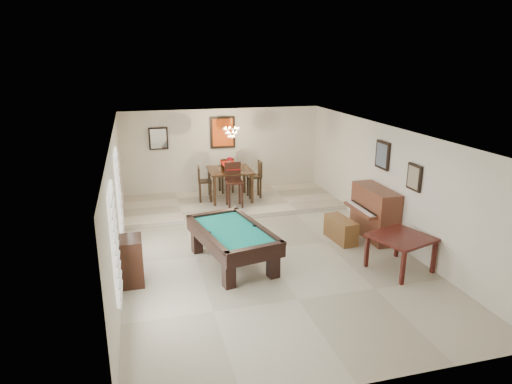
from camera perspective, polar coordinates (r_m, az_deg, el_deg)
name	(u,v)px	position (r m, az deg, el deg)	size (l,w,h in m)	color
ground_plane	(263,250)	(10.17, 0.88, -7.22)	(6.00, 9.00, 0.02)	beige
wall_back	(223,152)	(13.96, -4.16, 5.04)	(6.00, 0.04, 2.60)	silver
wall_front	(364,296)	(5.84, 13.40, -12.59)	(6.00, 0.04, 2.60)	silver
wall_left	(117,205)	(9.38, -17.01, -1.51)	(0.04, 9.00, 2.60)	silver
wall_right	(389,183)	(10.89, 16.28, 1.05)	(0.04, 9.00, 2.60)	silver
ceiling	(264,132)	(9.42, 0.95, 7.46)	(6.00, 9.00, 0.04)	white
dining_step	(232,203)	(13.09, -3.01, -1.35)	(6.00, 2.50, 0.12)	beige
window_left_front	(115,242)	(7.27, -17.24, -5.99)	(0.06, 1.00, 1.70)	white
window_left_rear	(119,191)	(9.92, -16.81, 0.11)	(0.06, 1.00, 1.70)	white
pool_table	(233,247)	(9.36, -2.93, -6.87)	(1.20, 2.22, 0.74)	black
square_table	(400,253)	(9.55, 17.55, -7.28)	(1.04, 1.04, 0.72)	#34100D
upright_piano	(369,213)	(10.92, 13.97, -2.58)	(0.80, 1.43, 1.19)	brown
piano_bench	(341,230)	(10.72, 10.55, -4.63)	(0.37, 0.96, 0.53)	brown
apothecary_chest	(132,261)	(8.88, -15.24, -8.30)	(0.40, 0.60, 0.90)	black
dining_table	(230,182)	(13.10, -3.26, 1.23)	(1.21, 1.21, 1.00)	black
flower_vase	(230,161)	(12.95, -3.31, 3.91)	(0.15, 0.15, 0.25)	red
dining_chair_south	(234,185)	(12.40, -2.73, 0.82)	(0.45, 0.45, 1.21)	black
dining_chair_north	(226,175)	(13.80, -3.78, 2.16)	(0.40, 0.40, 1.07)	black
dining_chair_west	(205,184)	(12.99, -6.40, 1.01)	(0.37, 0.37, 1.00)	black
dining_chair_east	(254,179)	(13.26, -0.25, 1.59)	(0.40, 0.40, 1.07)	black
chandelier	(231,129)	(12.55, -3.11, 7.91)	(0.44, 0.44, 0.60)	#FFE5B2
back_painting	(223,132)	(13.81, -4.19, 7.45)	(0.75, 0.06, 0.95)	#D84C14
back_mirror	(158,139)	(13.61, -12.10, 6.55)	(0.55, 0.06, 0.65)	white
right_picture_upper	(383,155)	(10.98, 15.56, 4.47)	(0.06, 0.55, 0.65)	slate
right_picture_lower	(414,177)	(9.96, 19.19, 1.74)	(0.06, 0.45, 0.55)	gray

